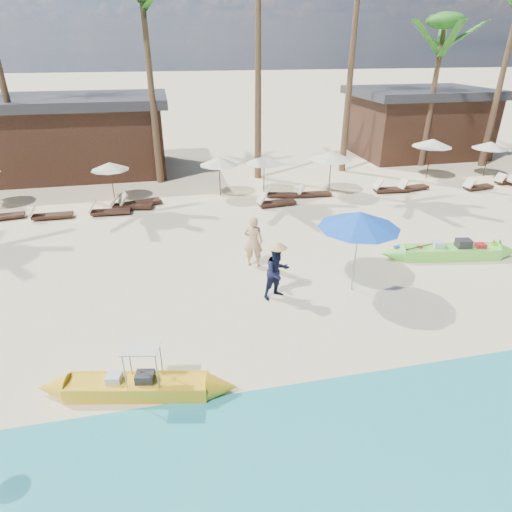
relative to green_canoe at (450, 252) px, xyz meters
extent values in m
plane|color=beige|center=(-6.67, -2.48, -0.24)|extent=(240.00, 240.00, 0.00)
cube|color=tan|center=(-6.67, -7.48, -0.24)|extent=(240.00, 4.50, 0.01)
cube|color=#6AE245|center=(0.00, 0.00, -0.03)|extent=(3.56, 1.30, 0.42)
cube|color=white|center=(0.00, 0.00, -0.01)|extent=(3.05, 1.02, 0.19)
cube|color=#262628|center=(0.43, -0.07, 0.28)|extent=(0.55, 0.46, 0.39)
cube|color=silver|center=(-0.43, 0.13, 0.24)|extent=(0.44, 0.39, 0.31)
cube|color=#AF1721|center=(1.02, -0.23, 0.21)|extent=(0.37, 0.33, 0.24)
cylinder|color=#AF1721|center=(-1.08, 0.24, 0.14)|extent=(0.24, 0.24, 0.10)
cylinder|color=#262628|center=(-1.37, 0.18, 0.13)|extent=(0.22, 0.22, 0.09)
sphere|color=tan|center=(-1.68, 0.29, 0.18)|extent=(0.20, 0.20, 0.20)
cylinder|color=gold|center=(1.59, -0.18, 0.18)|extent=(0.15, 0.15, 0.20)
cylinder|color=gold|center=(1.81, -0.22, 0.18)|extent=(0.15, 0.15, 0.20)
cube|color=gold|center=(-10.76, -4.53, -0.05)|extent=(3.14, 1.25, 0.37)
cube|color=white|center=(-10.76, -4.53, -0.04)|extent=(2.69, 0.99, 0.17)
cube|color=#262628|center=(-10.57, -4.57, 0.19)|extent=(0.44, 0.38, 0.29)
cube|color=silver|center=(-11.23, -4.43, 0.17)|extent=(0.36, 0.33, 0.25)
cube|color=beige|center=(-10.57, -4.57, 1.02)|extent=(0.87, 0.68, 0.03)
imported|color=tan|center=(-7.02, 0.92, 0.67)|extent=(0.77, 0.64, 1.82)
imported|color=#121734|center=(-6.75, -1.25, 0.62)|extent=(1.01, 0.90, 1.72)
cylinder|color=#99999E|center=(-4.33, -1.34, 1.03)|extent=(0.06, 0.06, 2.53)
cone|color=blue|center=(-4.33, -1.34, 2.12)|extent=(2.42, 2.42, 0.50)
cube|color=#372016|center=(-16.85, 7.46, -0.09)|extent=(1.71, 0.76, 0.12)
cube|color=#372016|center=(-14.77, 7.11, -0.09)|extent=(1.69, 0.57, 0.12)
cube|color=beige|center=(-15.51, 7.10, 0.21)|extent=(0.38, 0.55, 0.49)
cylinder|color=#372016|center=(-12.31, 9.20, 0.67)|extent=(0.05, 0.05, 1.81)
cone|color=beige|center=(-12.31, 9.20, 1.44)|extent=(1.81, 1.81, 0.36)
cube|color=#372016|center=(-12.30, 7.08, -0.09)|extent=(1.72, 0.62, 0.12)
cube|color=beige|center=(-13.05, 7.11, 0.21)|extent=(0.40, 0.56, 0.50)
cube|color=#372016|center=(-11.37, 7.62, -0.08)|extent=(1.85, 0.88, 0.13)
cube|color=beige|center=(-12.14, 7.76, 0.23)|extent=(0.49, 0.64, 0.52)
cylinder|color=#372016|center=(-7.10, 8.69, 0.72)|extent=(0.05, 0.05, 1.91)
cone|color=beige|center=(-7.10, 8.69, 1.54)|extent=(1.91, 1.91, 0.38)
cube|color=#372016|center=(-10.99, 8.00, -0.08)|extent=(1.93, 1.05, 0.13)
cube|color=beige|center=(-11.77, 7.79, 0.25)|extent=(0.55, 0.68, 0.54)
cylinder|color=#372016|center=(-4.84, 8.68, 0.69)|extent=(0.05, 0.05, 1.86)
cone|color=beige|center=(-4.84, 8.68, 1.49)|extent=(1.86, 1.86, 0.37)
cube|color=#372016|center=(-4.67, 6.64, -0.08)|extent=(1.83, 0.76, 0.13)
cube|color=beige|center=(-5.45, 6.56, 0.23)|extent=(0.46, 0.61, 0.52)
cube|color=#372016|center=(-4.10, 7.79, -0.10)|extent=(1.64, 0.87, 0.11)
cube|color=beige|center=(-4.77, 7.96, 0.17)|extent=(0.46, 0.57, 0.46)
cylinder|color=#372016|center=(-1.58, 7.91, 0.82)|extent=(0.05, 0.05, 2.11)
cone|color=beige|center=(-1.58, 7.91, 1.72)|extent=(2.11, 2.11, 0.42)
cube|color=#372016|center=(-2.46, 7.58, -0.09)|extent=(1.67, 0.60, 0.12)
cube|color=beige|center=(-3.19, 7.61, 0.20)|extent=(0.39, 0.55, 0.48)
cube|color=#372016|center=(1.65, 7.39, -0.08)|extent=(1.81, 0.72, 0.12)
cube|color=beige|center=(0.87, 7.46, 0.23)|extent=(0.44, 0.60, 0.51)
cylinder|color=#372016|center=(4.88, 9.33, 0.84)|extent=(0.05, 0.05, 2.16)
cone|color=beige|center=(4.88, 9.33, 1.77)|extent=(2.16, 2.16, 0.43)
cube|color=#372016|center=(2.96, 7.46, -0.09)|extent=(1.73, 0.80, 0.12)
cube|color=beige|center=(2.23, 7.35, 0.20)|extent=(0.46, 0.59, 0.49)
cylinder|color=#372016|center=(8.37, 9.02, 0.72)|extent=(0.05, 0.05, 1.93)
cone|color=beige|center=(8.37, 9.02, 1.55)|extent=(1.93, 1.93, 0.39)
cube|color=#372016|center=(6.41, 6.86, -0.10)|extent=(1.65, 0.72, 0.11)
cube|color=beige|center=(5.71, 6.76, 0.18)|extent=(0.42, 0.56, 0.47)
cube|color=#372016|center=(8.71, 7.50, -0.10)|extent=(1.62, 0.84, 0.11)
cube|color=beige|center=(8.04, 7.34, 0.17)|extent=(0.45, 0.57, 0.45)
cone|color=brown|center=(-17.12, 12.59, 5.21)|extent=(0.40, 0.40, 10.89)
cone|color=brown|center=(-10.03, 11.79, 4.80)|extent=(0.40, 0.40, 10.08)
cone|color=brown|center=(-4.53, 11.53, 5.39)|extent=(0.40, 0.40, 11.26)
cone|color=brown|center=(0.77, 11.90, 6.34)|extent=(0.40, 0.40, 13.16)
cone|color=brown|center=(6.16, 12.04, 3.80)|extent=(0.40, 0.40, 8.07)
ellipsoid|color=#27681A|center=(6.16, 12.04, 7.84)|extent=(2.08, 2.08, 0.88)
cone|color=brown|center=(9.89, 11.20, 5.08)|extent=(0.40, 0.40, 10.64)
cube|color=#372016|center=(-14.67, 15.02, 1.66)|extent=(10.00, 6.00, 3.80)
cube|color=#2D2D33|center=(-14.67, 15.02, 3.81)|extent=(10.80, 6.60, 0.50)
cube|color=#372016|center=(7.33, 15.02, 1.66)|extent=(8.00, 6.00, 3.80)
cube|color=#2D2D33|center=(7.33, 15.02, 3.81)|extent=(8.80, 6.60, 0.50)
camera|label=1|loc=(-9.71, -12.02, 6.72)|focal=30.00mm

